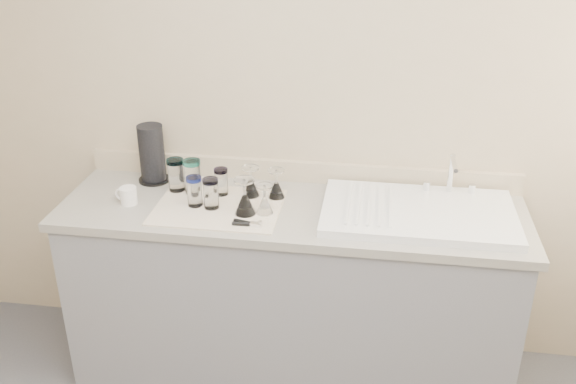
% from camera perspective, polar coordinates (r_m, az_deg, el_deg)
% --- Properties ---
extents(room_envelope, '(3.54, 3.50, 2.52)m').
position_cam_1_polar(room_envelope, '(1.48, -6.39, 0.24)').
color(room_envelope, '#4F4F54').
rests_on(room_envelope, ground).
extents(counter_unit, '(2.06, 0.62, 0.90)m').
position_cam_1_polar(counter_unit, '(3.06, 0.28, -8.91)').
color(counter_unit, slate).
rests_on(counter_unit, ground).
extents(sink_unit, '(0.82, 0.50, 0.22)m').
position_cam_1_polar(sink_unit, '(2.80, 11.55, -1.76)').
color(sink_unit, white).
rests_on(sink_unit, counter_unit).
extents(dish_towel, '(0.55, 0.42, 0.01)m').
position_cam_1_polar(dish_towel, '(2.84, -6.20, -1.34)').
color(dish_towel, white).
rests_on(dish_towel, counter_unit).
extents(tumbler_teal, '(0.08, 0.08, 0.15)m').
position_cam_1_polar(tumbler_teal, '(2.98, -9.93, 1.54)').
color(tumbler_teal, white).
rests_on(tumbler_teal, dish_towel).
extents(tumbler_cyan, '(0.08, 0.08, 0.16)m').
position_cam_1_polar(tumbler_cyan, '(2.95, -8.48, 1.41)').
color(tumbler_cyan, white).
rests_on(tumbler_cyan, dish_towel).
extents(tumbler_purple, '(0.06, 0.06, 0.13)m').
position_cam_1_polar(tumbler_purple, '(2.92, -5.96, 0.94)').
color(tumbler_purple, white).
rests_on(tumbler_purple, dish_towel).
extents(tumbler_blue, '(0.07, 0.07, 0.14)m').
position_cam_1_polar(tumbler_blue, '(2.83, -8.31, 0.09)').
color(tumbler_blue, white).
rests_on(tumbler_blue, dish_towel).
extents(tumbler_lavender, '(0.07, 0.07, 0.14)m').
position_cam_1_polar(tumbler_lavender, '(2.80, -6.86, -0.11)').
color(tumbler_lavender, white).
rests_on(tumbler_lavender, dish_towel).
extents(goblet_back_left, '(0.08, 0.08, 0.14)m').
position_cam_1_polar(goblet_back_left, '(2.90, -3.32, 0.54)').
color(goblet_back_left, white).
rests_on(goblet_back_left, dish_towel).
extents(goblet_back_right, '(0.08, 0.08, 0.13)m').
position_cam_1_polar(goblet_back_right, '(2.89, -1.04, 0.36)').
color(goblet_back_right, white).
rests_on(goblet_back_right, dish_towel).
extents(goblet_front_left, '(0.09, 0.09, 0.16)m').
position_cam_1_polar(goblet_front_left, '(2.74, -3.84, -0.89)').
color(goblet_front_left, white).
rests_on(goblet_front_left, dish_towel).
extents(goblet_front_right, '(0.07, 0.07, 0.13)m').
position_cam_1_polar(goblet_front_right, '(2.75, -2.09, -1.03)').
color(goblet_front_right, white).
rests_on(goblet_front_right, dish_towel).
extents(can_opener, '(0.13, 0.05, 0.02)m').
position_cam_1_polar(can_opener, '(2.67, -3.63, -2.81)').
color(can_opener, silver).
rests_on(can_opener, dish_towel).
extents(white_mug, '(0.11, 0.09, 0.08)m').
position_cam_1_polar(white_mug, '(2.94, -14.03, -0.31)').
color(white_mug, white).
rests_on(white_mug, counter_unit).
extents(paper_towel_roll, '(0.15, 0.15, 0.28)m').
position_cam_1_polar(paper_towel_roll, '(3.10, -12.00, 3.30)').
color(paper_towel_roll, black).
rests_on(paper_towel_roll, counter_unit).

